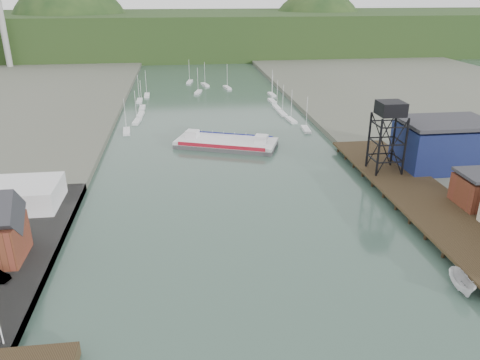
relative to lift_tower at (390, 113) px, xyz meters
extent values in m
cube|color=black|center=(2.00, -13.00, -13.75)|extent=(14.00, 70.00, 0.50)
cylinder|color=black|center=(-4.00, -13.00, -14.85)|extent=(0.60, 0.60, 2.20)
cylinder|color=black|center=(8.00, -13.00, -14.85)|extent=(0.60, 0.60, 2.20)
cube|color=silver|center=(-79.00, -8.00, -11.80)|extent=(18.00, 12.00, 4.50)
cylinder|color=black|center=(-3.00, -3.00, -7.00)|extent=(0.50, 0.50, 13.00)
cylinder|color=black|center=(3.00, -3.00, -7.00)|extent=(0.50, 0.50, 13.00)
cylinder|color=black|center=(-3.00, 3.00, -7.00)|extent=(0.50, 0.50, 13.00)
cylinder|color=black|center=(3.00, 3.00, -7.00)|extent=(0.50, 0.50, 13.00)
cube|color=black|center=(0.00, 0.00, 1.00)|extent=(5.50, 5.50, 3.00)
cube|color=#0E0E3D|center=(15.00, 2.00, -9.05)|extent=(20.00, 14.00, 10.00)
cube|color=#2D2D33|center=(15.00, 2.00, -3.15)|extent=(20.50, 14.50, 0.80)
cube|color=silver|center=(-62.54, 45.89, -15.30)|extent=(2.67, 7.65, 0.90)
cube|color=silver|center=(-60.28, 57.30, -15.30)|extent=(2.81, 7.67, 0.90)
cube|color=silver|center=(-59.71, 66.17, -15.30)|extent=(2.35, 7.59, 0.90)
cube|color=silver|center=(-59.81, 76.09, -15.30)|extent=(2.01, 7.50, 0.90)
cube|color=silver|center=(-61.64, 88.33, -15.30)|extent=(2.00, 7.50, 0.90)
cube|color=silver|center=(-59.32, 98.17, -15.30)|extent=(2.16, 7.54, 0.90)
cube|color=silver|center=(-7.44, 41.03, -15.30)|extent=(2.53, 7.62, 0.90)
cube|color=silver|center=(-9.54, 52.51, -15.30)|extent=(2.76, 7.67, 0.90)
cube|color=silver|center=(-10.54, 61.29, -15.30)|extent=(2.22, 7.56, 0.90)
cube|color=silver|center=(-10.73, 70.28, -15.30)|extent=(2.18, 7.54, 0.90)
cube|color=silver|center=(-10.33, 81.38, -15.30)|extent=(2.46, 7.61, 0.90)
cube|color=silver|center=(-8.22, 92.99, -15.30)|extent=(2.48, 7.61, 0.90)
cube|color=silver|center=(-38.16, 102.00, -15.30)|extent=(3.78, 7.76, 0.90)
cube|color=silver|center=(-24.96, 110.00, -15.30)|extent=(3.31, 7.74, 0.90)
cube|color=silver|center=(-34.34, 118.00, -15.30)|extent=(3.76, 7.76, 0.90)
cube|color=silver|center=(-41.11, 126.00, -15.30)|extent=(3.40, 7.74, 0.90)
cylinder|color=#9A9A95|center=(-137.00, 177.00, 14.35)|extent=(3.20, 3.20, 60.00)
cube|color=black|center=(-35.00, 242.00, -3.65)|extent=(500.00, 120.00, 28.00)
sphere|color=black|center=(-115.00, 242.00, -7.65)|extent=(80.00, 80.00, 80.00)
sphere|color=black|center=(55.00, 252.00, -9.65)|extent=(70.00, 70.00, 70.00)
cube|color=#464648|center=(-33.58, 28.37, -15.10)|extent=(29.67, 20.14, 1.10)
cube|color=silver|center=(-33.58, 28.37, -14.10)|extent=(29.67, 20.14, 0.88)
cube|color=#AA1325|center=(-35.57, 23.18, -13.88)|extent=(22.70, 8.83, 0.99)
cube|color=navy|center=(-31.59, 33.57, -13.88)|extent=(22.70, 8.83, 0.99)
cube|color=silver|center=(-42.84, 31.92, -12.78)|extent=(4.27, 4.27, 2.20)
cube|color=silver|center=(-24.32, 24.83, -12.78)|extent=(4.27, 4.27, 2.20)
imported|color=silver|center=(-6.29, -42.95, -14.39)|extent=(3.31, 6.76, 2.51)
camera|label=1|loc=(-45.52, -95.52, 25.31)|focal=35.00mm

